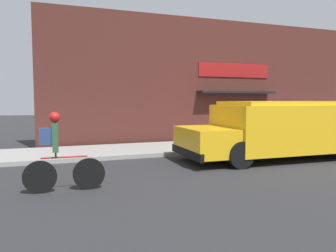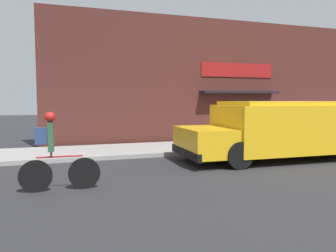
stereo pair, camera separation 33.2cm
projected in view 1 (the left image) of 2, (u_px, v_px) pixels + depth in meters
name	position (u px, v px, depth m)	size (l,w,h in m)	color
ground_plane	(269.00, 150.00, 12.96)	(70.00, 70.00, 0.00)	#2B2B2D
sidewalk	(248.00, 144.00, 14.31)	(28.00, 2.90, 0.14)	#999993
storefront	(228.00, 82.00, 15.72)	(17.35, 0.80, 5.73)	#4C231E
school_bus	(288.00, 128.00, 11.19)	(6.99, 2.94, 1.94)	yellow
cyclist	(59.00, 154.00, 7.06)	(1.73, 0.23, 1.74)	black
trash_bin	(256.00, 131.00, 15.37)	(0.49, 0.49, 0.79)	#38383D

